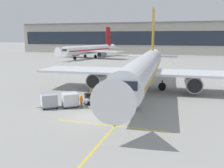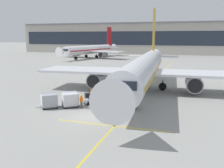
{
  "view_description": "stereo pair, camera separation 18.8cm",
  "coord_description": "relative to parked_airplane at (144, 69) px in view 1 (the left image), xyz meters",
  "views": [
    {
      "loc": [
        10.82,
        -24.99,
        8.89
      ],
      "look_at": [
        1.38,
        5.04,
        2.94
      ],
      "focal_mm": 40.47,
      "sensor_mm": 36.0,
      "label": 1
    },
    {
      "loc": [
        10.99,
        -24.93,
        8.89
      ],
      "look_at": [
        1.38,
        5.04,
        2.94
      ],
      "focal_mm": 40.47,
      "sensor_mm": 36.0,
      "label": 2
    }
  ],
  "objects": [
    {
      "name": "belt_loader",
      "position": [
        -4.63,
        -9.72,
        -2.79
      ],
      "size": [
        4.61,
        4.64,
        3.05
      ],
      "color": "#A3A8B2",
      "rests_on": "ground"
    },
    {
      "name": "baggage_cart_second",
      "position": [
        -9.4,
        -13.84,
        -2.66
      ],
      "size": [
        2.61,
        2.51,
        1.91
      ],
      "color": "#515156",
      "rests_on": "ground"
    },
    {
      "name": "ground_crew_by_carts",
      "position": [
        -7.22,
        -13.05,
        -2.66
      ],
      "size": [
        0.56,
        0.33,
        1.74
      ],
      "color": "black",
      "rests_on": "ground"
    },
    {
      "name": "ground_crew_marshaller",
      "position": [
        -4.16,
        -9.52,
        -2.66
      ],
      "size": [
        0.4,
        0.5,
        1.74
      ],
      "color": "black",
      "rests_on": "ground"
    },
    {
      "name": "baggage_cart_lead",
      "position": [
        -7.12,
        -12.62,
        -2.66
      ],
      "size": [
        2.61,
        2.51,
        1.91
      ],
      "color": "#515156",
      "rests_on": "ground"
    },
    {
      "name": "distant_airplane",
      "position": [
        -33.41,
        57.07,
        -0.24
      ],
      "size": [
        30.23,
        38.64,
        13.13
      ],
      "color": "white",
      "rests_on": "ground"
    },
    {
      "name": "terminal_building",
      "position": [
        -13.0,
        96.02,
        4.25
      ],
      "size": [
        145.3,
        21.7,
        15.93
      ],
      "color": "#A8A399",
      "rests_on": "ground"
    },
    {
      "name": "ground_crew_by_loader",
      "position": [
        -5.53,
        -12.66,
        -2.66
      ],
      "size": [
        0.33,
        0.56,
        1.74
      ],
      "color": "#514C42",
      "rests_on": "ground"
    },
    {
      "name": "safety_cone_engine_keepout",
      "position": [
        -7.94,
        -3.62,
        -3.28
      ],
      "size": [
        0.68,
        0.68,
        0.77
      ],
      "color": "black",
      "rests_on": "ground"
    },
    {
      "name": "apron_guidance_line_lead_in",
      "position": [
        0.36,
        -0.81,
        -3.65
      ],
      "size": [
        0.2,
        110.0,
        0.01
      ],
      "color": "yellow",
      "rests_on": "ground"
    },
    {
      "name": "ground_plane",
      "position": [
        -3.47,
        -15.8,
        -3.66
      ],
      "size": [
        600.0,
        600.0,
        0.0
      ],
      "primitive_type": "plane",
      "color": "gray"
    },
    {
      "name": "apron_guidance_line_stop_bar",
      "position": [
        0.06,
        -17.63,
        -3.65
      ],
      "size": [
        12.0,
        0.2,
        0.01
      ],
      "color": "yellow",
      "rests_on": "ground"
    },
    {
      "name": "parked_airplane",
      "position": [
        0.0,
        0.0,
        0.0
      ],
      "size": [
        35.37,
        45.74,
        15.08
      ],
      "color": "silver",
      "rests_on": "ground"
    }
  ]
}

